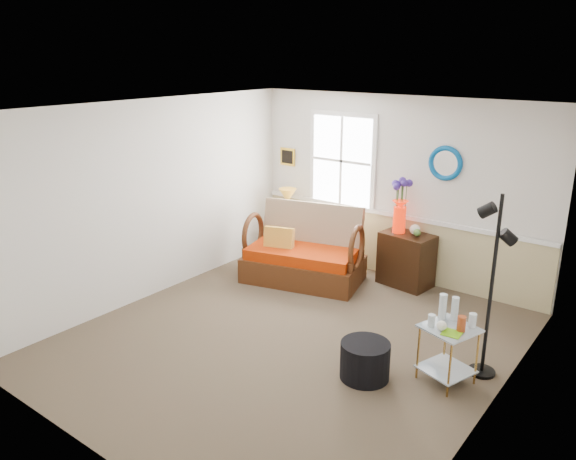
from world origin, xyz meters
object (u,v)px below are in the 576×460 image
Objects in this scene: side_table at (447,354)px; loveseat at (303,245)px; ottoman at (365,360)px; lamp_stand at (289,237)px; floor_lamp at (491,288)px; cabinet at (406,260)px.

loveseat is at bearing 154.74° from side_table.
loveseat is 3.26× the size of ottoman.
lamp_stand is at bearing 139.14° from ottoman.
ottoman is (-0.92, -0.80, -0.75)m from floor_lamp.
loveseat is at bearing -140.71° from cabinet.
side_table is 0.79m from floor_lamp.
loveseat is at bearing -41.89° from lamp_stand.
floor_lamp is at bearing -23.57° from lamp_stand.
cabinet is 2.55m from ottoman.
loveseat reaches higher than side_table.
ottoman is (2.81, -2.43, -0.10)m from lamp_stand.
ottoman is at bearing -147.42° from side_table.
lamp_stand is at bearing 150.20° from side_table.
lamp_stand is 1.16× the size of ottoman.
side_table is at bearing 32.58° from ottoman.
floor_lamp is at bearing -36.32° from cabinet.
lamp_stand is at bearing 153.50° from floor_lamp.
lamp_stand is 3.71m from ottoman.
floor_lamp reaches higher than loveseat.
floor_lamp is at bearing -31.42° from loveseat.
side_table is 1.19× the size of ottoman.
loveseat is 2.17× the size of cabinet.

